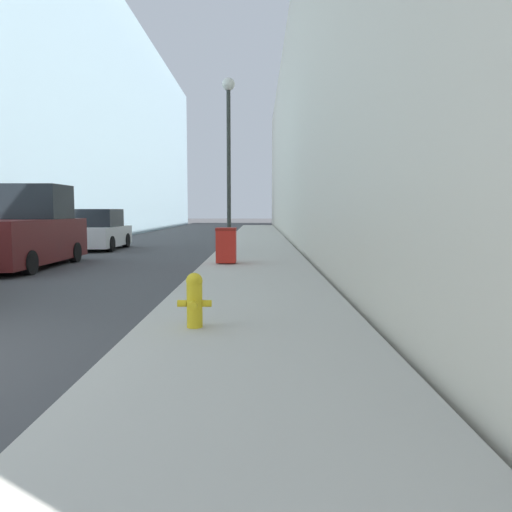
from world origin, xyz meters
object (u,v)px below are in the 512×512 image
Objects in this scene: pickup_truck at (24,233)px; parked_sedan_near at (99,231)px; trash_bin at (226,245)px; lamppost at (229,142)px; fire_hydrant at (194,299)px.

parked_sedan_near is at bearing 89.35° from pickup_truck.
trash_bin is 0.26× the size of parked_sedan_near.
pickup_truck is at bearing -90.65° from parked_sedan_near.
fire_hydrant is at bearing -88.71° from lamppost.
pickup_truck is 6.71m from parked_sedan_near.
lamppost reaches higher than pickup_truck.
trash_bin is at bearing 90.73° from fire_hydrant.
lamppost is 7.80m from pickup_truck.
pickup_truck is at bearing 126.48° from fire_hydrant.
pickup_truck is at bearing 177.42° from trash_bin.
fire_hydrant is 0.18× the size of parked_sedan_near.
fire_hydrant is 0.14× the size of pickup_truck.
pickup_truck is 1.30× the size of parked_sedan_near.
lamppost is 1.22× the size of pickup_truck.
trash_bin is at bearing -2.58° from pickup_truck.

